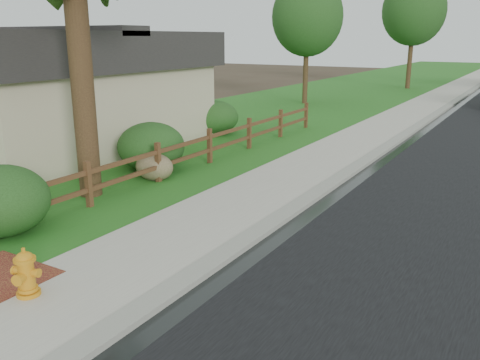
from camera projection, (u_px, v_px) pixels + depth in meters
The scene contains 15 objects.
ground at pixel (123, 305), 7.30m from camera, with size 120.00×120.00×0.00m, color #3D2E21.
curb at pixel (472, 90), 36.06m from camera, with size 0.40×90.00×0.12m, color gray.
wet_gutter at pixel (477, 91), 35.90m from camera, with size 0.50×90.00×0.00m, color black.
sidewalk at pixel (452, 90), 36.71m from camera, with size 2.20×90.00×0.10m, color #AFA798.
grass_strip at pixel (425, 89), 37.64m from camera, with size 1.60×90.00×0.06m, color #22621C.
lawn_near at pixel (357, 85), 40.20m from camera, with size 9.00×90.00×0.04m, color #22621C.
ranch_fence at pixel (186, 152), 14.20m from camera, with size 0.12×16.92×1.10m.
house at pixel (26, 85), 17.93m from camera, with size 10.60×9.60×4.05m.
fire_hydrant at pixel (26, 274), 7.30m from camera, with size 0.49×0.39×0.74m.
boulder at pixel (154, 167), 13.58m from camera, with size 1.11×0.83×0.74m, color brown.
shrub_a at pixel (1, 201), 9.75m from camera, with size 1.83×1.83×1.38m, color #1D4117.
shrub_c at pixel (151, 146), 14.57m from camera, with size 1.92×1.92×1.39m, color #1D4117.
shrub_d at pixel (214, 117), 20.02m from camera, with size 1.96×1.96×1.34m, color #1D4117.
tree_near_left at pixel (307, 17), 28.01m from camera, with size 3.93×3.93×6.97m.
tree_mid_left at pixel (414, 11), 36.29m from camera, with size 4.48×4.48×8.01m.
Camera 1 is at (4.79, -4.76, 3.72)m, focal length 38.00 mm.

